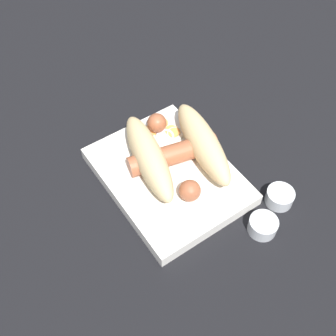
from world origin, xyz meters
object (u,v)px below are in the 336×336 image
food_tray (168,176)px  sausage (173,154)px  condiment_cup_far (279,197)px  bread_roll (175,149)px  condiment_cup_near (263,226)px

food_tray → sausage: bearing=125.8°
sausage → condiment_cup_far: (0.15, 0.10, -0.03)m
food_tray → sausage: (-0.01, 0.02, 0.03)m
bread_roll → condiment_cup_near: bread_roll is taller
food_tray → condiment_cup_near: 0.17m
sausage → bread_roll: bearing=97.4°
condiment_cup_far → sausage: bearing=-145.4°
food_tray → condiment_cup_near: bearing=22.4°
sausage → food_tray: bearing=-54.2°
bread_roll → condiment_cup_near: bearing=13.2°
bread_roll → sausage: size_ratio=1.16×
food_tray → condiment_cup_near: (0.16, 0.07, -0.00)m
condiment_cup_near → bread_roll: bearing=-166.8°
bread_roll → condiment_cup_far: bearing=33.1°
bread_roll → sausage: 0.01m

